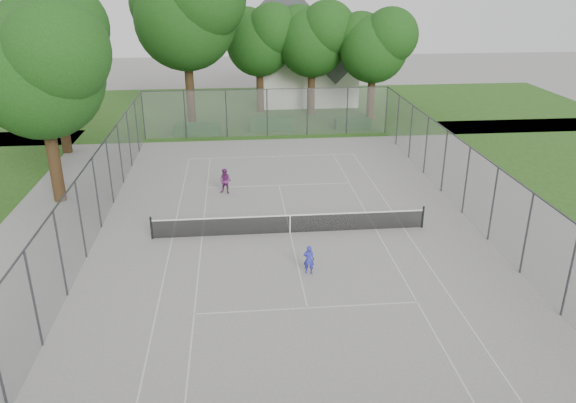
{
  "coord_description": "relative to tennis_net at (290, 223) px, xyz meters",
  "views": [
    {
      "loc": [
        -2.4,
        -23.77,
        11.42
      ],
      "look_at": [
        0.0,
        1.0,
        1.2
      ],
      "focal_mm": 35.0,
      "sensor_mm": 36.0,
      "label": 1
    }
  ],
  "objects": [
    {
      "name": "grass_far",
      "position": [
        0.0,
        26.0,
        -0.51
      ],
      "size": [
        60.0,
        20.0,
        0.0
      ],
      "primitive_type": "cube",
      "color": "#234814",
      "rests_on": "ground"
    },
    {
      "name": "tree_far_midleft",
      "position": [
        -0.04,
        24.91,
        5.78
      ],
      "size": [
        6.38,
        5.82,
        9.17
      ],
      "color": "#312011",
      "rests_on": "ground"
    },
    {
      "name": "tree_side_front",
      "position": [
        -11.82,
        5.21,
        6.64
      ],
      "size": [
        7.24,
        6.61,
        10.41
      ],
      "color": "#312011",
      "rests_on": "ground"
    },
    {
      "name": "perimeter_fence",
      "position": [
        0.0,
        0.0,
        1.3
      ],
      "size": [
        18.08,
        34.08,
        3.52
      ],
      "color": "#38383D",
      "rests_on": "ground"
    },
    {
      "name": "tennis_net",
      "position": [
        0.0,
        0.0,
        0.0
      ],
      "size": [
        12.87,
        0.1,
        1.1
      ],
      "color": "black",
      "rests_on": "ground"
    },
    {
      "name": "hedge_right",
      "position": [
        6.75,
        18.43,
        -0.1
      ],
      "size": [
        2.71,
        0.99,
        0.81
      ],
      "primitive_type": "cube",
      "color": "#174115",
      "rests_on": "ground"
    },
    {
      "name": "house",
      "position": [
        4.5,
        28.66,
        3.75
      ],
      "size": [
        8.49,
        6.58,
        10.58
      ],
      "color": "silver",
      "rests_on": "ground"
    },
    {
      "name": "hedge_left",
      "position": [
        -5.25,
        17.81,
        -0.08
      ],
      "size": [
        3.43,
        1.03,
        0.86
      ],
      "primitive_type": "cube",
      "color": "#174115",
      "rests_on": "ground"
    },
    {
      "name": "tree_far_left",
      "position": [
        -5.72,
        20.95,
        8.22
      ],
      "size": [
        8.84,
        8.07,
        12.7
      ],
      "color": "#312011",
      "rests_on": "ground"
    },
    {
      "name": "woman_player",
      "position": [
        -3.04,
        5.46,
        0.2
      ],
      "size": [
        0.84,
        0.75,
        1.42
      ],
      "primitive_type": "imported",
      "rotation": [
        0.0,
        0.0,
        -0.37
      ],
      "color": "#682263",
      "rests_on": "ground"
    },
    {
      "name": "tree_far_right",
      "position": [
        8.92,
        21.29,
        5.66
      ],
      "size": [
        6.25,
        5.7,
        8.98
      ],
      "color": "#312011",
      "rests_on": "ground"
    },
    {
      "name": "girl_player",
      "position": [
        0.38,
        -3.84,
        0.11
      ],
      "size": [
        0.51,
        0.39,
        1.24
      ],
      "primitive_type": "imported",
      "rotation": [
        0.0,
        0.0,
        2.93
      ],
      "color": "#2B2FA3",
      "rests_on": "ground"
    },
    {
      "name": "tree_far_midright",
      "position": [
        4.28,
        23.6,
        5.96
      ],
      "size": [
        6.55,
        5.98,
        9.42
      ],
      "color": "#312011",
      "rests_on": "ground"
    },
    {
      "name": "court_markings",
      "position": [
        0.0,
        0.0,
        -0.5
      ],
      "size": [
        11.03,
        23.83,
        0.01
      ],
      "color": "beige",
      "rests_on": "ground"
    },
    {
      "name": "tree_side_back",
      "position": [
        -13.73,
        14.12,
        6.97
      ],
      "size": [
        7.57,
        6.91,
        10.88
      ],
      "color": "#312011",
      "rests_on": "ground"
    },
    {
      "name": "ground",
      "position": [
        0.0,
        0.0,
        -0.51
      ],
      "size": [
        120.0,
        120.0,
        0.0
      ],
      "primitive_type": "plane",
      "color": "slate",
      "rests_on": "ground"
    },
    {
      "name": "hedge_mid",
      "position": [
        0.4,
        18.57,
        0.01
      ],
      "size": [
        3.29,
        0.94,
        1.03
      ],
      "primitive_type": "cube",
      "color": "#174115",
      "rests_on": "ground"
    }
  ]
}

